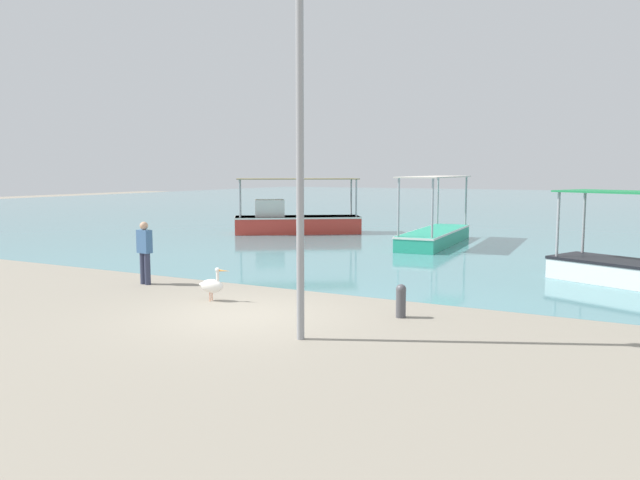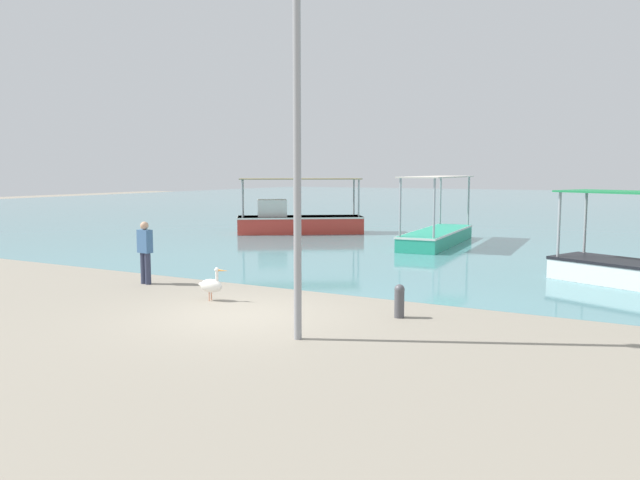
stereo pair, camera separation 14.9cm
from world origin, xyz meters
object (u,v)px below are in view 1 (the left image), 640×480
object	(u,v)px
fishing_boat_near_right	(435,232)
fisherman_standing	(145,251)
pelican	(212,285)
mooring_bollard	(401,300)
lamp_post	(300,136)
fishing_boat_far_right	(294,220)

from	to	relation	value
fishing_boat_near_right	fisherman_standing	xyz separation A→B (m)	(-4.06, -12.47, 0.39)
fisherman_standing	pelican	bearing A→B (deg)	-16.87
fisherman_standing	mooring_bollard	bearing A→B (deg)	-2.82
lamp_post	fishing_boat_far_right	bearing A→B (deg)	120.78
mooring_bollard	fisherman_standing	distance (m)	7.46
pelican	lamp_post	distance (m)	5.15
fishing_boat_far_right	pelican	distance (m)	16.01
pelican	fishing_boat_near_right	bearing A→B (deg)	85.15
pelican	mooring_bollard	size ratio (longest dim) A/B	1.15
fishing_boat_far_right	mooring_bollard	distance (m)	17.86
fisherman_standing	fishing_boat_near_right	bearing A→B (deg)	71.94
fishing_boat_far_right	fisherman_standing	world-z (taller)	fishing_boat_far_right
pelican	fisherman_standing	bearing A→B (deg)	163.13
pelican	fisherman_standing	world-z (taller)	fisherman_standing
fishing_boat_far_right	lamp_post	world-z (taller)	lamp_post
fishing_boat_far_right	lamp_post	xyz separation A→B (m)	(9.88, -16.59, 2.98)
fishing_boat_near_right	pelican	bearing A→B (deg)	-94.85
fishing_boat_far_right	mooring_bollard	xyz separation A→B (m)	(10.89, -14.15, -0.28)
fishing_boat_far_right	fisherman_standing	bearing A→B (deg)	-75.91
fishing_boat_near_right	pelican	world-z (taller)	fishing_boat_near_right
pelican	fisherman_standing	distance (m)	3.11
lamp_post	fisherman_standing	size ratio (longest dim) A/B	3.87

